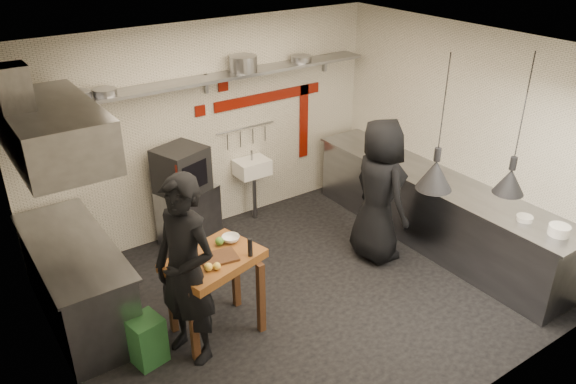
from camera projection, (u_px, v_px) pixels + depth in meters
floor at (300, 296)px, 6.45m from camera, size 5.00×5.00×0.00m
ceiling at (303, 52)px, 5.19m from camera, size 5.00×5.00×0.00m
wall_back at (208, 129)px, 7.37m from camera, size 5.00×0.04×2.80m
wall_front at (463, 287)px, 4.28m from camera, size 5.00×0.04×2.80m
wall_left at (53, 265)px, 4.55m from camera, size 0.04×4.20×2.80m
wall_right at (461, 138)px, 7.10m from camera, size 0.04×4.20×2.80m
red_band_horiz at (269, 97)px, 7.71m from camera, size 1.70×0.02×0.14m
red_band_vert at (304, 122)px, 8.23m from camera, size 0.14×0.02×1.10m
red_tile_a at (223, 86)px, 7.23m from camera, size 0.14×0.02×0.14m
red_tile_b at (200, 111)px, 7.18m from camera, size 0.14×0.02×0.14m
back_shelf at (211, 79)px, 6.91m from camera, size 4.60×0.34×0.04m
shelf_bracket_left at (49, 111)px, 6.10m from camera, size 0.04×0.06×0.24m
shelf_bracket_mid at (206, 84)px, 7.07m from camera, size 0.04×0.06×0.24m
shelf_bracket_right at (325, 63)px, 8.03m from camera, size 0.04×0.06×0.24m
pan_far_left at (79, 95)px, 6.07m from camera, size 0.32×0.32×0.09m
pan_mid_left at (105, 92)px, 6.22m from camera, size 0.31×0.31×0.07m
stock_pot at (243, 64)px, 7.09m from camera, size 0.44×0.44×0.20m
pan_right at (301, 59)px, 7.58m from camera, size 0.37×0.37×0.08m
oven_stand at (189, 215)px, 7.35m from camera, size 0.79×0.75×0.80m
combi_oven at (181, 170)px, 6.96m from camera, size 0.70×0.67×0.58m
oven_door at (193, 176)px, 6.82m from camera, size 0.49×0.19×0.46m
oven_glass at (195, 176)px, 6.81m from camera, size 0.39×0.14×0.34m
hand_sink at (252, 167)px, 7.79m from camera, size 0.46×0.34×0.22m
sink_tap at (252, 155)px, 7.71m from camera, size 0.03×0.03×0.14m
sink_drain at (254, 197)px, 7.96m from camera, size 0.06×0.06×0.66m
utensil_rail at (246, 128)px, 7.65m from camera, size 0.90×0.02×0.02m
counter_right at (434, 211)px, 7.34m from camera, size 0.70×3.80×0.90m
counter_right_top at (438, 179)px, 7.14m from camera, size 0.76×3.90×0.03m
plate_stack at (559, 230)px, 5.86m from camera, size 0.24×0.24×0.11m
small_bowl_right at (525, 218)px, 6.15m from camera, size 0.22×0.22×0.05m
counter_left at (78, 283)px, 5.93m from camera, size 0.70×1.90×0.90m
counter_left_top at (70, 246)px, 5.72m from camera, size 0.76×2.00×0.03m
extractor_hood at (52, 131)px, 5.19m from camera, size 0.78×1.60×0.50m
hood_duct at (14, 93)px, 4.88m from camera, size 0.28×0.28×0.50m
green_bin at (147, 340)px, 5.44m from camera, size 0.35×0.35×0.50m
prep_table at (216, 295)px, 5.74m from camera, size 1.05×0.85×0.92m
cutting_board at (219, 258)px, 5.49m from camera, size 0.39×0.31×0.02m
pepper_mill at (250, 247)px, 5.50m from camera, size 0.05×0.05×0.20m
lemon_a at (208, 267)px, 5.30m from camera, size 0.09×0.09×0.08m
lemon_b at (217, 266)px, 5.32m from camera, size 0.10×0.10×0.08m
veg_ball at (219, 241)px, 5.70m from camera, size 0.11×0.11×0.09m
steel_tray at (188, 257)px, 5.49m from camera, size 0.20×0.16×0.03m
bowl at (231, 239)px, 5.78m from camera, size 0.19×0.19×0.06m
heat_lamp_near at (441, 124)px, 5.52m from camera, size 0.50×0.50×1.41m
heat_lamp_far at (521, 126)px, 5.58m from camera, size 0.35×0.35×1.49m
chef_left at (186, 271)px, 5.22m from camera, size 0.68×0.83×1.94m
chef_right at (379, 191)px, 6.83m from camera, size 0.69×0.96×1.83m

